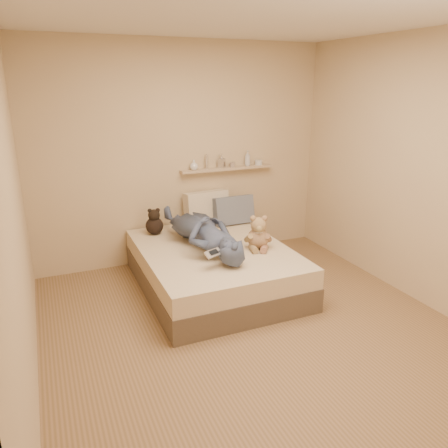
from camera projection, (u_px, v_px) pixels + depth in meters
name	position (u px, v px, depth m)	size (l,w,h in m)	color
room	(255.00, 188.00, 3.55)	(3.80, 3.80, 3.80)	#8A6847
bed	(214.00, 267.00, 4.70)	(1.50, 1.90, 0.45)	brown
game_console	(213.00, 253.00, 4.06)	(0.19, 0.14, 0.06)	silver
teddy_bear	(258.00, 235.00, 4.55)	(0.29, 0.30, 0.37)	tan
dark_plush	(154.00, 223.00, 5.00)	(0.20, 0.20, 0.31)	black
pillow_cream	(206.00, 208.00, 5.38)	(0.55, 0.16, 0.40)	beige
pillow_grey	(234.00, 210.00, 5.38)	(0.50, 0.14, 0.34)	slate
person	(203.00, 231.00, 4.62)	(0.54, 1.48, 0.35)	#424868
wall_shelf	(227.00, 169.00, 5.43)	(1.20, 0.12, 0.03)	tan
shelf_bottles	(226.00, 162.00, 5.39)	(0.99, 0.14, 0.19)	white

